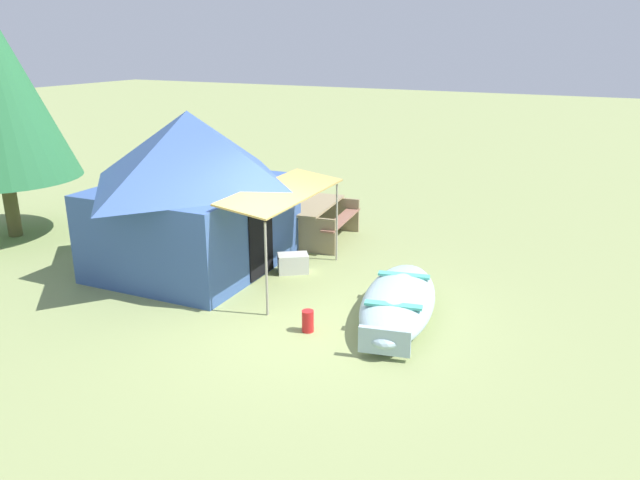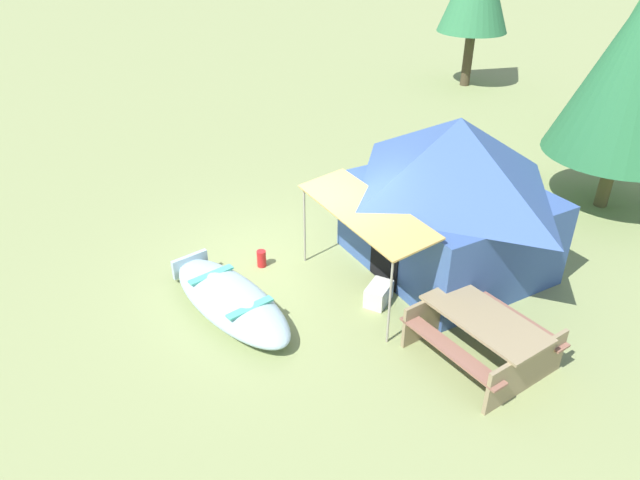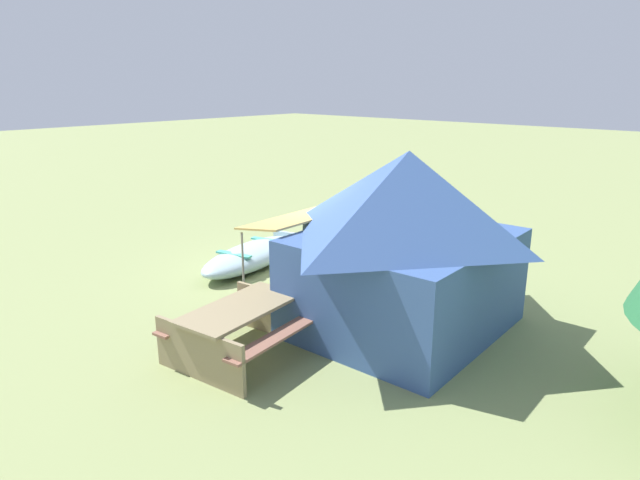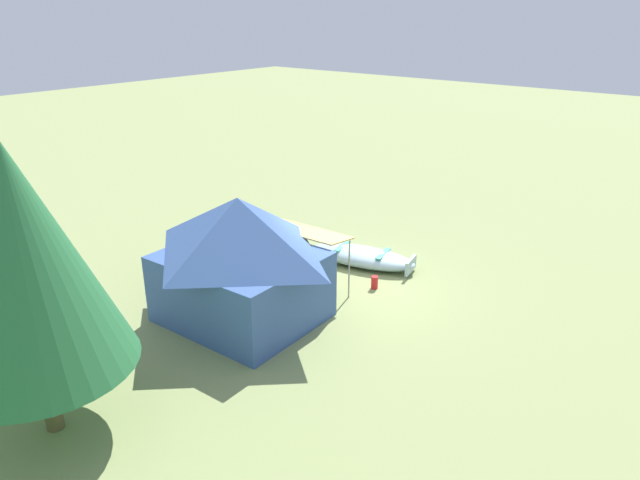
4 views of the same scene
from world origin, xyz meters
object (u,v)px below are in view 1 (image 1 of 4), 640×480
at_px(picnic_table, 311,216).
at_px(cooler_box, 293,263).
at_px(canvas_cabin_tent, 192,188).
at_px(fuel_can, 308,321).
at_px(beached_rowboat, 398,301).

xyz_separation_m(picnic_table, cooler_box, (-1.80, -0.58, -0.31)).
bearing_deg(canvas_cabin_tent, fuel_can, -115.22).
xyz_separation_m(canvas_cabin_tent, fuel_can, (-1.41, -2.99, -1.27)).
distance_m(beached_rowboat, fuel_can, 1.40).
bearing_deg(picnic_table, cooler_box, -162.08).
bearing_deg(beached_rowboat, fuel_can, 136.94).
distance_m(beached_rowboat, canvas_cabin_tent, 4.13).
relative_size(beached_rowboat, cooler_box, 5.84).
xyz_separation_m(canvas_cabin_tent, picnic_table, (2.28, -1.12, -0.95)).
relative_size(beached_rowboat, picnic_table, 1.55).
bearing_deg(canvas_cabin_tent, cooler_box, -74.07).
bearing_deg(beached_rowboat, canvas_cabin_tent, 84.37).
relative_size(beached_rowboat, fuel_can, 9.77).
relative_size(picnic_table, fuel_can, 6.31).
height_order(canvas_cabin_tent, picnic_table, canvas_cabin_tent).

